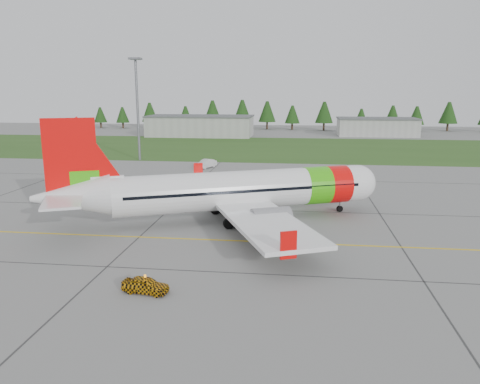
# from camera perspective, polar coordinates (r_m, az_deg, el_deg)

# --- Properties ---
(ground) EXTENTS (320.00, 320.00, 0.00)m
(ground) POSITION_cam_1_polar(r_m,az_deg,el_deg) (37.25, 6.24, -10.09)
(ground) COLOR gray
(ground) RESTS_ON ground
(aircraft) EXTENTS (36.19, 34.36, 11.54)m
(aircraft) POSITION_cam_1_polar(r_m,az_deg,el_deg) (51.40, -0.59, 0.16)
(aircraft) COLOR white
(aircraft) RESTS_ON ground
(follow_me_car) EXTENTS (1.35, 1.53, 3.41)m
(follow_me_car) POSITION_cam_1_polar(r_m,az_deg,el_deg) (34.18, -11.54, -9.31)
(follow_me_car) COLOR #F5AC0D
(follow_me_car) RESTS_ON ground
(service_van) EXTENTS (2.20, 2.15, 4.84)m
(service_van) POSITION_cam_1_polar(r_m,az_deg,el_deg) (86.70, -4.18, 4.52)
(service_van) COLOR silver
(service_van) RESTS_ON ground
(grass_strip) EXTENTS (320.00, 50.00, 0.03)m
(grass_strip) POSITION_cam_1_polar(r_m,az_deg,el_deg) (117.31, 6.88, 5.32)
(grass_strip) COLOR #30561E
(grass_strip) RESTS_ON ground
(taxi_guideline) EXTENTS (120.00, 0.25, 0.02)m
(taxi_guideline) POSITION_cam_1_polar(r_m,az_deg,el_deg) (44.75, 6.41, -6.18)
(taxi_guideline) COLOR gold
(taxi_guideline) RESTS_ON ground
(hangar_west) EXTENTS (32.00, 14.00, 6.00)m
(hangar_west) POSITION_cam_1_polar(r_m,az_deg,el_deg) (148.00, -4.84, 7.97)
(hangar_west) COLOR #A8A8A3
(hangar_west) RESTS_ON ground
(hangar_east) EXTENTS (24.00, 12.00, 5.20)m
(hangar_east) POSITION_cam_1_polar(r_m,az_deg,el_deg) (154.89, 16.34, 7.56)
(hangar_east) COLOR #A8A8A3
(hangar_east) RESTS_ON ground
(floodlight_mast) EXTENTS (0.50, 0.50, 20.00)m
(floodlight_mast) POSITION_cam_1_polar(r_m,az_deg,el_deg) (98.00, -12.37, 9.62)
(floodlight_mast) COLOR slate
(floodlight_mast) RESTS_ON ground
(treeline) EXTENTS (160.00, 8.00, 10.00)m
(treeline) POSITION_cam_1_polar(r_m,az_deg,el_deg) (172.70, 7.02, 9.21)
(treeline) COLOR #1C3F14
(treeline) RESTS_ON ground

